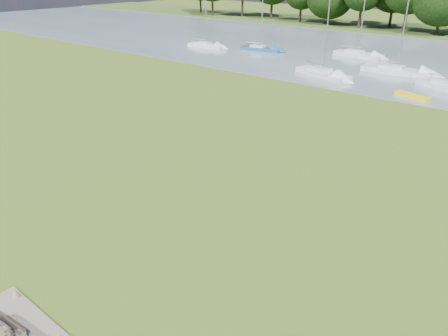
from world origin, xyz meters
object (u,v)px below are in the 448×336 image
Objects in this scene: sailboat_8 at (206,44)px; sailboat_9 at (261,48)px; sailboat_6 at (396,69)px; sailboat_4 at (358,53)px; kayak at (412,96)px; sailboat_3 at (323,71)px; sailboat_7 at (448,85)px.

sailboat_8 reaches higher than sailboat_9.
sailboat_6 is 1.16× the size of sailboat_8.
sailboat_4 is 1.05× the size of sailboat_9.
sailboat_6 reaches higher than sailboat_9.
sailboat_4 reaches higher than sailboat_8.
sailboat_9 is (7.93, 2.87, -0.01)m from sailboat_8.
sailboat_9 is at bearing 174.67° from kayak.
sailboat_7 is at bearing 31.62° from sailboat_3.
sailboat_3 is 16.76m from sailboat_9.
sailboat_9 is at bearing 170.06° from sailboat_6.
sailboat_4 is at bearing 146.95° from kayak.
sailboat_3 is at bearing -174.95° from kayak.
kayak is 0.39× the size of sailboat_4.
sailboat_6 is at bearing -2.16° from sailboat_8.
sailboat_3 is at bearing -135.70° from sailboat_6.
sailboat_6 is at bearing 69.01° from sailboat_3.
sailboat_7 is at bearing -9.25° from sailboat_8.
sailboat_4 is 1.00× the size of sailboat_8.
kayak is at bearing -66.45° from sailboat_6.
sailboat_9 is at bearing 15.80° from sailboat_8.
sailboat_3 is 12.62m from sailboat_7.
sailboat_7 reaches higher than kayak.
sailboat_9 is (-25.07, 11.01, 0.28)m from kayak.
sailboat_3 is 1.03× the size of sailboat_6.
sailboat_4 is 13.44m from sailboat_9.
sailboat_9 is (-20.21, 1.91, -0.06)m from sailboat_6.
sailboat_8 is (-28.13, -0.97, -0.05)m from sailboat_6.
sailboat_3 reaches higher than sailboat_7.
sailboat_3 reaches higher than kayak.
sailboat_4 is 9.95m from sailboat_6.
sailboat_7 reaches higher than sailboat_8.
sailboat_8 is (-34.74, 3.11, -0.03)m from sailboat_7.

